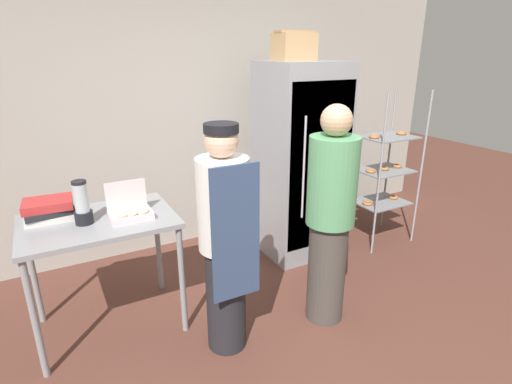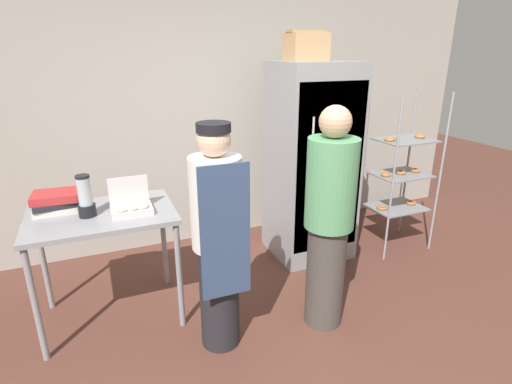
{
  "view_description": "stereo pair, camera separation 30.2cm",
  "coord_description": "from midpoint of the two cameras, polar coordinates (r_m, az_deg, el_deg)",
  "views": [
    {
      "loc": [
        -1.48,
        -1.68,
        2.02
      ],
      "look_at": [
        -0.12,
        0.82,
        1.01
      ],
      "focal_mm": 28.0,
      "sensor_mm": 36.0,
      "label": 1
    },
    {
      "loc": [
        -1.21,
        -1.81,
        2.02
      ],
      "look_at": [
        -0.12,
        0.82,
        1.01
      ],
      "focal_mm": 28.0,
      "sensor_mm": 36.0,
      "label": 2
    }
  ],
  "objects": [
    {
      "name": "ground_plane",
      "position": [
        2.99,
        7.29,
        -23.12
      ],
      "size": [
        14.0,
        14.0,
        0.0
      ],
      "primitive_type": "plane",
      "color": "brown"
    },
    {
      "name": "binder_stack",
      "position": [
        3.22,
        -29.95,
        -2.22
      ],
      "size": [
        0.34,
        0.27,
        0.14
      ],
      "color": "silver",
      "rests_on": "prep_counter"
    },
    {
      "name": "refrigerator",
      "position": [
        4.01,
        4.18,
        4.29
      ],
      "size": [
        0.75,
        0.72,
        1.93
      ],
      "color": "gray",
      "rests_on": "ground_plane"
    },
    {
      "name": "back_wall",
      "position": [
        4.32,
        -10.46,
        12.28
      ],
      "size": [
        6.4,
        0.12,
        2.98
      ],
      "primitive_type": "cube",
      "color": "#ADA89E",
      "rests_on": "ground_plane"
    },
    {
      "name": "baking_rack",
      "position": [
        4.44,
        16.0,
        3.04
      ],
      "size": [
        0.62,
        0.48,
        1.65
      ],
      "color": "#93969B",
      "rests_on": "ground_plane"
    },
    {
      "name": "person_baker",
      "position": [
        2.67,
        -7.76,
        -6.88
      ],
      "size": [
        0.34,
        0.36,
        1.61
      ],
      "color": "#232328",
      "rests_on": "ground_plane"
    },
    {
      "name": "donut_box",
      "position": [
        2.99,
        -20.36,
        -2.73
      ],
      "size": [
        0.29,
        0.21,
        0.25
      ],
      "color": "silver",
      "rests_on": "prep_counter"
    },
    {
      "name": "prep_counter",
      "position": [
        3.12,
        -24.02,
        -5.44
      ],
      "size": [
        1.04,
        0.72,
        0.9
      ],
      "color": "gray",
      "rests_on": "ground_plane"
    },
    {
      "name": "blender_pitcher",
      "position": [
        3.0,
        -26.29,
        -1.7
      ],
      "size": [
        0.12,
        0.12,
        0.31
      ],
      "color": "black",
      "rests_on": "prep_counter"
    },
    {
      "name": "cardboard_storage_box",
      "position": [
        3.85,
        3.09,
        20.07
      ],
      "size": [
        0.36,
        0.26,
        0.26
      ],
      "color": "tan",
      "rests_on": "refrigerator"
    },
    {
      "name": "person_customer",
      "position": [
        2.96,
        7.68,
        -3.68
      ],
      "size": [
        0.36,
        0.36,
        1.69
      ],
      "color": "#47423D",
      "rests_on": "ground_plane"
    }
  ]
}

